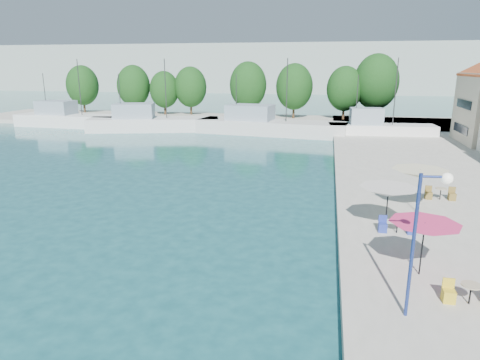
% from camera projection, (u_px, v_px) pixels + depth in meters
% --- Properties ---
extents(quay_far, '(90.00, 16.00, 0.60)m').
position_uv_depth(quay_far, '(244.00, 121.00, 68.27)').
color(quay_far, '#A7A497').
rests_on(quay_far, ground).
extents(hill_west, '(180.00, 40.00, 16.00)m').
position_uv_depth(hill_west, '(234.00, 68.00, 158.56)').
color(hill_west, '#93A097').
rests_on(hill_west, ground).
extents(hill_east, '(140.00, 40.00, 12.00)m').
position_uv_depth(hill_east, '(422.00, 73.00, 164.43)').
color(hill_east, '#93A097').
rests_on(hill_east, ground).
extents(trawler_01, '(17.36, 5.27, 10.20)m').
position_uv_depth(trawler_01, '(70.00, 119.00, 64.08)').
color(trawler_01, white).
rests_on(trawler_01, ground).
extents(trawler_02, '(18.56, 9.27, 10.20)m').
position_uv_depth(trawler_02, '(151.00, 123.00, 59.99)').
color(trawler_02, silver).
rests_on(trawler_02, ground).
extents(trawler_03, '(20.40, 7.91, 10.20)m').
position_uv_depth(trawler_03, '(268.00, 126.00, 57.07)').
color(trawler_03, silver).
rests_on(trawler_03, ground).
extents(trawler_04, '(13.08, 4.23, 10.20)m').
position_uv_depth(trawler_04, '(378.00, 130.00, 53.27)').
color(trawler_04, white).
rests_on(trawler_04, ground).
extents(tree_01, '(5.67, 5.67, 8.39)m').
position_uv_depth(tree_01, '(82.00, 85.00, 76.99)').
color(tree_01, '#3F2B19').
rests_on(tree_01, quay_far).
extents(tree_02, '(5.70, 5.70, 8.44)m').
position_uv_depth(tree_02, '(134.00, 86.00, 74.53)').
color(tree_02, '#3F2B19').
rests_on(tree_02, quay_far).
extents(tree_03, '(5.02, 5.02, 7.43)m').
position_uv_depth(tree_03, '(164.00, 90.00, 73.68)').
color(tree_03, '#3F2B19').
rests_on(tree_03, quay_far).
extents(tree_04, '(5.52, 5.52, 8.17)m').
position_uv_depth(tree_04, '(190.00, 87.00, 73.59)').
color(tree_04, '#3F2B19').
rests_on(tree_04, quay_far).
extents(tree_05, '(6.06, 6.06, 8.98)m').
position_uv_depth(tree_05, '(248.00, 85.00, 70.01)').
color(tree_05, '#3F2B19').
rests_on(tree_05, quay_far).
extents(tree_06, '(5.87, 5.87, 8.69)m').
position_uv_depth(tree_06, '(294.00, 87.00, 68.33)').
color(tree_06, '#3F2B19').
rests_on(tree_06, quay_far).
extents(tree_07, '(5.59, 5.59, 8.28)m').
position_uv_depth(tree_07, '(345.00, 89.00, 66.92)').
color(tree_07, '#3F2B19').
rests_on(tree_07, quay_far).
extents(tree_08, '(6.84, 6.84, 10.13)m').
position_uv_depth(tree_08, '(376.00, 82.00, 66.12)').
color(tree_08, '#3F2B19').
rests_on(tree_08, quay_far).
extents(umbrella_pink, '(2.80, 2.80, 2.23)m').
position_uv_depth(umbrella_pink, '(424.00, 229.00, 16.96)').
color(umbrella_pink, black).
rests_on(umbrella_pink, quay_right).
extents(umbrella_white, '(2.97, 2.97, 2.27)m').
position_uv_depth(umbrella_white, '(388.00, 192.00, 21.81)').
color(umbrella_white, black).
rests_on(umbrella_white, quay_right).
extents(umbrella_cream, '(3.16, 3.16, 2.50)m').
position_uv_depth(umbrella_cream, '(420.00, 174.00, 24.53)').
color(umbrella_cream, black).
rests_on(umbrella_cream, quay_right).
extents(cafe_table_01, '(1.82, 0.70, 0.76)m').
position_uv_depth(cafe_table_01, '(470.00, 297.00, 15.22)').
color(cafe_table_01, black).
rests_on(cafe_table_01, quay_right).
extents(cafe_table_02, '(1.82, 0.70, 0.76)m').
position_uv_depth(cafe_table_02, '(397.00, 228.00, 21.72)').
color(cafe_table_02, black).
rests_on(cafe_table_02, quay_right).
extents(cafe_table_03, '(1.82, 0.70, 0.76)m').
position_uv_depth(cafe_table_03, '(440.00, 195.00, 27.14)').
color(cafe_table_03, black).
rests_on(cafe_table_03, quay_right).
extents(street_lamp, '(1.03, 0.36, 5.03)m').
position_uv_depth(street_lamp, '(426.00, 219.00, 13.67)').
color(street_lamp, navy).
rests_on(street_lamp, quay_right).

